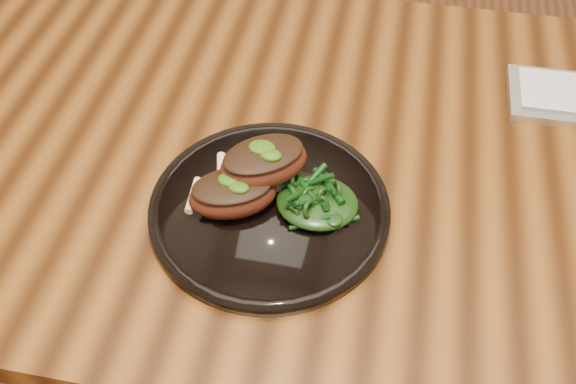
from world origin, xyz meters
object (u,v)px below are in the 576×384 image
object	(u,v)px
desk	(382,194)
greens_heap	(318,199)
lamb_chop_front	(232,193)
plate	(270,208)

from	to	relation	value
desk	greens_heap	bearing A→B (deg)	-122.63
desk	lamb_chop_front	bearing A→B (deg)	-142.33
desk	lamb_chop_front	distance (m)	0.27
desk	greens_heap	world-z (taller)	greens_heap
desk	lamb_chop_front	xyz separation A→B (m)	(-0.19, -0.14, 0.12)
desk	plate	size ratio (longest dim) A/B	5.18
plate	greens_heap	size ratio (longest dim) A/B	2.96
greens_heap	lamb_chop_front	bearing A→B (deg)	-171.07
plate	lamb_chop_front	size ratio (longest dim) A/B	2.38
plate	greens_heap	xyz separation A→B (m)	(0.06, 0.01, 0.03)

